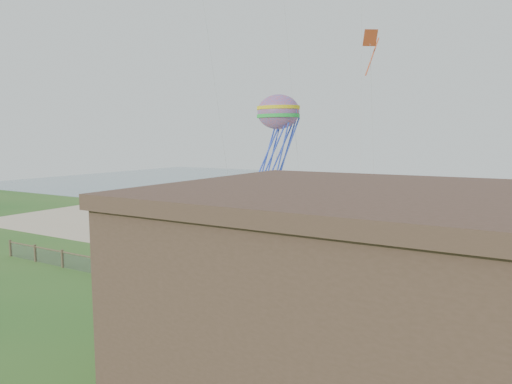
% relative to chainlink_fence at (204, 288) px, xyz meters
% --- Properties ---
extents(ground, '(160.00, 160.00, 0.00)m').
position_rel_chainlink_fence_xyz_m(ground, '(0.00, -6.00, -0.55)').
color(ground, '#265E20').
rests_on(ground, ground).
extents(sand_beach, '(72.00, 20.00, 0.02)m').
position_rel_chainlink_fence_xyz_m(sand_beach, '(0.00, 16.00, -0.55)').
color(sand_beach, '#C5AF8E').
rests_on(sand_beach, ground).
extents(ocean, '(160.00, 68.00, 0.02)m').
position_rel_chainlink_fence_xyz_m(ocean, '(0.00, 60.00, -0.55)').
color(ocean, slate).
rests_on(ocean, ground).
extents(chainlink_fence, '(36.20, 0.20, 1.25)m').
position_rel_chainlink_fence_xyz_m(chainlink_fence, '(0.00, 0.00, 0.00)').
color(chainlink_fence, brown).
rests_on(chainlink_fence, ground).
extents(motel, '(15.00, 10.00, 7.00)m').
position_rel_chainlink_fence_xyz_m(motel, '(13.00, -7.00, 2.95)').
color(motel, '#4B3528').
rests_on(motel, ground).
extents(motel_deck, '(15.00, 2.00, 0.50)m').
position_rel_chainlink_fence_xyz_m(motel_deck, '(13.00, -1.00, -0.30)').
color(motel_deck, brown).
rests_on(motel_deck, ground).
extents(picnic_table, '(1.66, 1.28, 0.69)m').
position_rel_chainlink_fence_xyz_m(picnic_table, '(1.46, -5.13, -0.21)').
color(picnic_table, brown).
rests_on(picnic_table, ground).
extents(octopus_kite, '(3.50, 2.48, 7.16)m').
position_rel_chainlink_fence_xyz_m(octopus_kite, '(-1.37, 11.43, 8.42)').
color(octopus_kite, '#FF4128').
extents(kite_red, '(1.88, 2.05, 2.61)m').
position_rel_chainlink_fence_xyz_m(kite_red, '(5.30, 12.29, 14.44)').
color(kite_red, '#C74A23').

